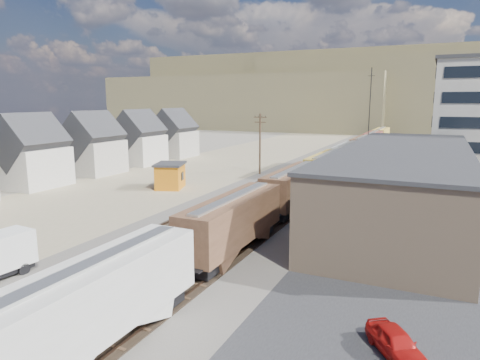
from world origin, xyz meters
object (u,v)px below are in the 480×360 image
at_px(freight_train, 338,160).
at_px(parked_car_red, 396,343).
at_px(maintenance_shed, 170,175).
at_px(utility_pole_north, 260,142).
at_px(parked_car_white, 439,271).

bearing_deg(freight_train, parked_car_red, -74.42).
bearing_deg(parked_car_red, maintenance_shed, 102.67).
height_order(utility_pole_north, parked_car_red, utility_pole_north).
height_order(freight_train, parked_car_white, freight_train).
bearing_deg(utility_pole_north, parked_car_white, -51.37).
relative_size(freight_train, parked_car_white, 29.40).
distance_m(utility_pole_north, maintenance_shed, 17.65).
relative_size(utility_pole_north, parked_car_red, 2.57).
xyz_separation_m(utility_pole_north, parked_car_red, (25.47, -44.67, -4.64)).
relative_size(freight_train, parked_car_red, 30.80).
bearing_deg(maintenance_shed, parked_car_white, -28.10).
distance_m(utility_pole_north, parked_car_red, 51.63).
relative_size(freight_train, maintenance_shed, 20.43).
bearing_deg(parked_car_red, utility_pole_north, 84.00).
xyz_separation_m(parked_car_red, parked_car_white, (1.79, 10.55, 0.01)).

